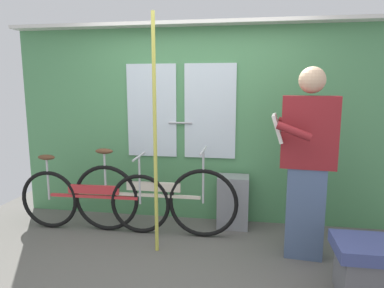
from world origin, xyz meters
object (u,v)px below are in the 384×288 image
object	(u,v)px
trash_bin_by_wall	(233,202)
handrail_pole	(155,137)
bicycle_near_door	(153,199)
bicycle_leaning_behind	(93,199)
bench_seat_corner	(381,269)
passenger_reading_newspaper	(307,160)

from	to	relation	value
trash_bin_by_wall	handrail_pole	bearing A→B (deg)	-134.84
bicycle_near_door	handrail_pole	distance (m)	0.85
bicycle_leaning_behind	trash_bin_by_wall	distance (m)	1.59
bicycle_leaning_behind	bench_seat_corner	size ratio (longest dim) A/B	2.49
bench_seat_corner	bicycle_near_door	bearing A→B (deg)	156.81
handrail_pole	bench_seat_corner	distance (m)	2.16
bicycle_leaning_behind	passenger_reading_newspaper	size ratio (longest dim) A/B	0.97
bicycle_leaning_behind	passenger_reading_newspaper	distance (m)	2.33
bicycle_near_door	passenger_reading_newspaper	bearing A→B (deg)	-10.47
handrail_pole	bench_seat_corner	world-z (taller)	handrail_pole
bicycle_near_door	bench_seat_corner	xyz separation A→B (m)	(2.04, -0.88, -0.16)
passenger_reading_newspaper	handrail_pole	distance (m)	1.42
handrail_pole	bench_seat_corner	xyz separation A→B (m)	(1.90, -0.49, -0.90)
bicycle_leaning_behind	handrail_pole	size ratio (longest dim) A/B	0.76
passenger_reading_newspaper	bicycle_leaning_behind	bearing A→B (deg)	-0.88
passenger_reading_newspaper	trash_bin_by_wall	size ratio (longest dim) A/B	2.98
bicycle_near_door	trash_bin_by_wall	xyz separation A→B (m)	(0.86, 0.33, -0.10)
bicycle_leaning_behind	trash_bin_by_wall	xyz separation A→B (m)	(1.55, 0.36, -0.06)
handrail_pole	passenger_reading_newspaper	bearing A→B (deg)	4.44
trash_bin_by_wall	bicycle_near_door	bearing A→B (deg)	-158.89
bicycle_leaning_behind	handrail_pole	xyz separation A→B (m)	(0.83, -0.36, 0.78)
bicycle_leaning_behind	bench_seat_corner	distance (m)	2.86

